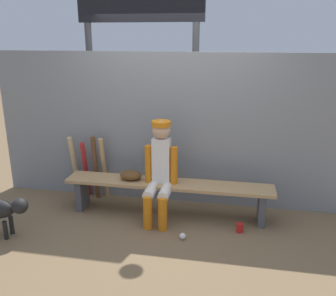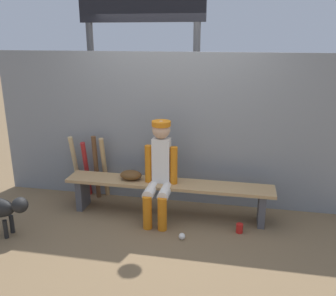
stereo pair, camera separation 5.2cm
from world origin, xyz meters
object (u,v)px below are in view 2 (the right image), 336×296
cup_on_ground (239,228)px  scoreboard (146,22)px  dugout_bench (168,189)px  bat_wood_dark (96,167)px  bat_wood_natural (76,165)px  baseball_glove (131,175)px  bat_wood_tan (105,168)px  bat_aluminum_red (87,169)px  cup_on_bench (151,176)px  baseball (182,236)px  player_seated (160,169)px

cup_on_ground → scoreboard: (-1.44, 1.36, 2.33)m
dugout_bench → bat_wood_dark: (-1.08, 0.31, 0.10)m
bat_wood_natural → cup_on_ground: size_ratio=8.16×
baseball_glove → bat_wood_tan: bearing=144.4°
bat_aluminum_red → cup_on_bench: bearing=-16.9°
baseball_glove → bat_wood_tan: bat_wood_tan is taller
bat_aluminum_red → baseball: 1.78m
dugout_bench → bat_aluminum_red: bat_aluminum_red is taller
bat_wood_dark → cup_on_ground: (1.99, -0.58, -0.40)m
bat_wood_tan → scoreboard: size_ratio=0.26×
cup_on_bench → bat_wood_tan: bearing=156.4°
baseball_glove → bat_aluminum_red: bat_aluminum_red is taller
baseball → cup_on_bench: 0.89m
bat_aluminum_red → bat_wood_natural: size_ratio=0.93×
baseball → scoreboard: bearing=116.3°
scoreboard → bat_wood_natural: bearing=-140.8°
player_seated → scoreboard: 2.15m
bat_wood_tan → cup_on_ground: 2.02m
dugout_bench → bat_aluminum_red: size_ratio=3.15×
bat_wood_dark → bat_wood_natural: (-0.34, 0.06, -0.01)m
bat_wood_tan → bat_wood_dark: bearing=-158.4°
bat_wood_tan → bat_aluminum_red: bat_wood_tan is taller
dugout_bench → bat_wood_natural: 1.47m
player_seated → baseball_glove: player_seated is taller
bat_wood_tan → bat_aluminum_red: bearing=-175.6°
dugout_bench → baseball_glove: 0.51m
bat_wood_tan → bat_wood_natural: size_ratio=1.01×
dugout_bench → baseball: size_ratio=35.34×
baseball_glove → bat_aluminum_red: size_ratio=0.34×
bat_wood_dark → baseball: bat_wood_dark is taller
baseball_glove → bat_wood_natural: bearing=158.3°
dugout_bench → bat_wood_tan: size_ratio=2.89×
baseball → cup_on_bench: size_ratio=0.67×
bat_wood_natural → cup_on_ground: bat_wood_natural is taller
baseball_glove → player_seated: bearing=-14.8°
bat_wood_dark → bat_wood_natural: 0.34m
bat_wood_tan → scoreboard: scoreboard is taller
bat_wood_natural → dugout_bench: bearing=-14.7°
scoreboard → cup_on_ground: bearing=-43.2°
bat_wood_natural → bat_wood_dark: bearing=-10.5°
bat_aluminum_red → cup_on_bench: size_ratio=7.56×
bat_wood_dark → cup_on_ground: 2.11m
bat_wood_dark → cup_on_ground: size_ratio=8.31×
bat_wood_tan → bat_aluminum_red: size_ratio=1.09×
bat_wood_dark → bat_wood_tan: bearing=21.6°
bat_wood_natural → cup_on_ground: 2.44m
player_seated → baseball: 0.85m
bat_aluminum_red → cup_on_ground: bearing=-15.7°
bat_wood_tan → baseball: bat_wood_tan is taller
bat_wood_tan → bat_aluminum_red: (-0.26, -0.02, -0.04)m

